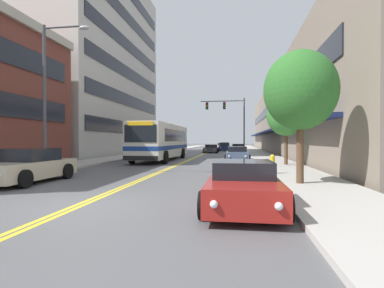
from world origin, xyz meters
TOP-DOWN VIEW (x-y plane):
  - ground_plane at (0.00, 37.00)m, footprint 240.00×240.00m
  - sidewalk_left at (-7.05, 37.00)m, footprint 3.11×106.00m
  - sidewalk_right at (7.05, 37.00)m, footprint 3.11×106.00m
  - centre_line at (0.00, 37.00)m, footprint 0.34×106.00m
  - office_tower_left at (-14.84, 27.92)m, footprint 12.08×24.31m
  - storefront_row_right at (12.84, 37.00)m, footprint 9.10×68.00m
  - city_bus at (-2.36, 18.35)m, footprint 2.90×11.99m
  - car_champagne_parked_left_near at (-4.38, 3.76)m, footprint 2.02×4.66m
  - car_charcoal_parked_left_mid at (-4.45, 28.94)m, footprint 2.03×4.37m
  - car_red_parked_right_foreground at (4.38, 0.30)m, footprint 2.01×4.25m
  - car_slate_blue_parked_right_mid at (4.28, 17.68)m, footprint 2.04×4.18m
  - car_black_parked_right_far at (4.44, 32.41)m, footprint 2.00×4.86m
  - car_dark_grey_moving_lead at (0.61, 35.47)m, footprint 2.10×4.35m
  - car_navy_moving_second at (2.27, 43.50)m, footprint 1.99×4.63m
  - car_beige_moving_third at (1.26, 55.19)m, footprint 2.20×4.42m
  - traffic_signal_mast at (3.35, 31.77)m, footprint 5.79×0.38m
  - street_lamp_left_near at (-4.93, 6.13)m, footprint 2.51×0.28m
  - street_tree_right_near at (6.59, 4.19)m, footprint 2.73×2.73m
  - street_tree_right_mid at (7.50, 13.17)m, footprint 2.57×2.57m
  - fire_hydrant at (5.95, 7.45)m, footprint 0.33×0.25m

SIDE VIEW (x-z plane):
  - ground_plane at x=0.00m, z-range 0.00..0.00m
  - centre_line at x=0.00m, z-range 0.00..0.01m
  - sidewalk_left at x=-7.05m, z-range 0.00..0.14m
  - sidewalk_right at x=7.05m, z-range 0.00..0.14m
  - car_dark_grey_moving_lead at x=0.61m, z-range -0.03..1.14m
  - car_red_parked_right_foreground at x=4.38m, z-range -0.03..1.18m
  - car_beige_moving_third at x=1.26m, z-range -0.05..1.21m
  - car_slate_blue_parked_right_mid at x=4.28m, z-range -0.04..1.22m
  - fire_hydrant at x=5.95m, z-range 0.14..1.07m
  - car_black_parked_right_far at x=4.44m, z-range -0.03..1.27m
  - car_charcoal_parked_left_mid at x=-4.45m, z-range -0.04..1.33m
  - car_navy_moving_second at x=2.27m, z-range -0.05..1.37m
  - car_champagne_parked_left_near at x=-4.38m, z-range -0.05..1.37m
  - city_bus at x=-2.36m, z-range 0.21..3.33m
  - street_tree_right_mid at x=7.50m, z-range 1.09..5.84m
  - street_tree_right_near at x=6.59m, z-range 1.13..6.14m
  - street_lamp_left_near at x=-4.93m, z-range 0.76..8.27m
  - storefront_row_right at x=12.84m, z-range 0.00..10.06m
  - traffic_signal_mast at x=3.35m, z-range 1.51..8.77m
  - office_tower_left at x=-14.84m, z-range 0.00..23.28m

